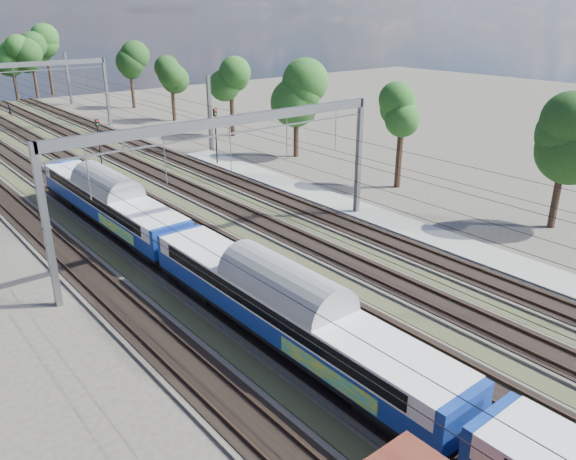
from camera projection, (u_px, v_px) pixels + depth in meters
track_bed at (136, 196)px, 48.15m from camera, size 21.00×130.00×0.34m
platform at (470, 250)px, 37.14m from camera, size 3.00×70.00×0.30m
catenary at (97, 110)px, 51.59m from camera, size 25.65×130.00×9.00m
tree_belt at (14, 56)px, 83.93m from camera, size 41.16×101.17×12.37m
emu_train at (291, 304)px, 25.60m from camera, size 2.90×61.34×4.24m
worker at (10, 110)px, 84.33m from camera, size 0.70×0.82×1.91m
signal_near at (99, 140)px, 53.10m from camera, size 0.36×0.32×5.50m
signal_far at (216, 130)px, 56.54m from camera, size 0.36×0.33×5.86m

